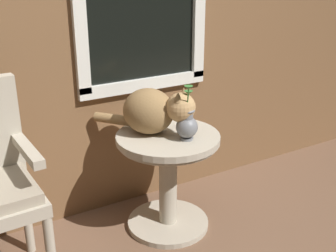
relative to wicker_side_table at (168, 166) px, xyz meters
name	(u,v)px	position (x,y,z in m)	size (l,w,h in m)	color
wicker_side_table	(168,166)	(0.00, 0.00, 0.00)	(0.55, 0.55, 0.56)	#B2A893
cat	(153,111)	(-0.06, 0.06, 0.31)	(0.41, 0.48, 0.26)	olive
pewter_vase_with_ivy	(187,124)	(0.05, -0.10, 0.27)	(0.11, 0.13, 0.30)	slate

